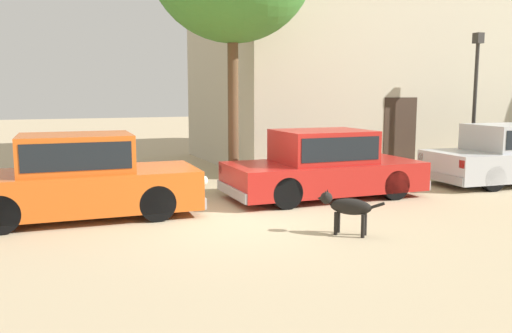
% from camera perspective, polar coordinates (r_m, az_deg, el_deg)
% --- Properties ---
extents(ground_plane, '(80.00, 80.00, 0.00)m').
position_cam_1_polar(ground_plane, '(9.48, -1.63, -5.67)').
color(ground_plane, tan).
extents(parked_sedan_nearest, '(4.35, 1.84, 1.51)m').
position_cam_1_polar(parked_sedan_nearest, '(9.96, -18.54, -1.09)').
color(parked_sedan_nearest, '#D15619').
rests_on(parked_sedan_nearest, ground_plane).
extents(parked_sedan_second, '(4.33, 1.86, 1.45)m').
position_cam_1_polar(parked_sedan_second, '(11.42, 7.27, 0.23)').
color(parked_sedan_second, '#AD1E19').
rests_on(parked_sedan_second, ground_plane).
extents(parked_sedan_third, '(4.53, 2.02, 1.46)m').
position_cam_1_polar(parked_sedan_third, '(14.57, 25.88, 1.20)').
color(parked_sedan_third, '#B2B5BA').
rests_on(parked_sedan_third, ground_plane).
extents(apartment_block, '(12.80, 6.43, 9.94)m').
position_cam_1_polar(apartment_block, '(19.53, 14.41, 15.77)').
color(apartment_block, '#BCB299').
rests_on(apartment_block, ground_plane).
extents(stray_dog_spotted, '(0.82, 0.82, 0.70)m').
position_cam_1_polar(stray_dog_spotted, '(8.47, 9.73, -4.30)').
color(stray_dog_spotted, black).
rests_on(stray_dog_spotted, ground_plane).
extents(street_lamp, '(0.22, 0.22, 3.83)m').
position_cam_1_polar(street_lamp, '(15.78, 22.58, 8.15)').
color(street_lamp, '#2D2B28').
rests_on(street_lamp, ground_plane).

